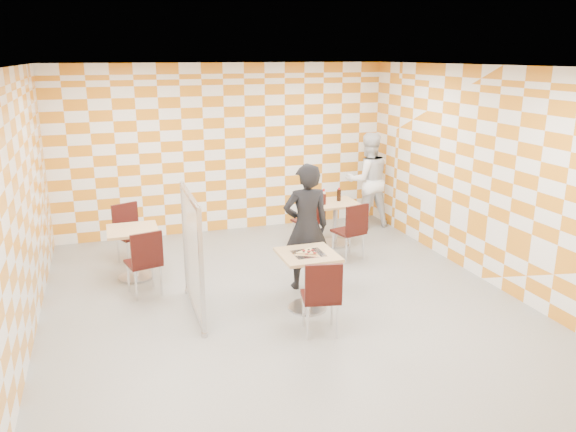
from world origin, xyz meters
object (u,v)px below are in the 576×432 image
object	(u,v)px
empty_table	(134,245)
man_dark	(306,227)
second_table	(335,216)
chair_empty_near	(145,258)
main_table	(308,271)
sport_bottle	(324,195)
chair_main_front	(322,293)
partition	(193,254)
chair_empty_far	(129,228)
soda_bottle	(339,195)
chair_second_side	(312,215)
man_white	(368,180)
chair_second_front	(352,227)

from	to	relation	value
empty_table	man_dark	size ratio (longest dim) A/B	0.43
second_table	chair_empty_near	bearing A→B (deg)	-159.42
main_table	sport_bottle	world-z (taller)	sport_bottle
main_table	chair_main_front	bearing A→B (deg)	-97.75
main_table	partition	xyz separation A→B (m)	(-1.38, 0.31, 0.28)
partition	chair_empty_far	bearing A→B (deg)	107.03
soda_bottle	sport_bottle	bearing A→B (deg)	155.25
chair_second_side	man_white	distance (m)	1.62
main_table	chair_empty_far	size ratio (longest dim) A/B	0.81
second_table	chair_second_front	world-z (taller)	chair_second_front
sport_bottle	soda_bottle	distance (m)	0.26
second_table	partition	xyz separation A→B (m)	(-2.71, -1.93, 0.28)
chair_main_front	man_white	xyz separation A→B (m)	(2.41, 3.79, 0.34)
man_dark	chair_main_front	bearing A→B (deg)	80.71
main_table	chair_second_side	xyz separation A→B (m)	(0.92, 2.29, 0.04)
partition	second_table	bearing A→B (deg)	35.44
chair_second_side	man_dark	bearing A→B (deg)	-113.42
chair_second_side	man_dark	world-z (taller)	man_dark
chair_second_side	man_dark	xyz separation A→B (m)	(-0.70, -1.62, 0.33)
chair_empty_near	partition	size ratio (longest dim) A/B	0.60
main_table	chair_second_front	size ratio (longest dim) A/B	0.81
sport_bottle	partition	bearing A→B (deg)	-140.89
chair_second_front	sport_bottle	xyz separation A→B (m)	(-0.11, 0.95, 0.29)
chair_empty_near	partition	distance (m)	0.92
partition	chair_second_side	bearing A→B (deg)	40.57
chair_main_front	sport_bottle	size ratio (longest dim) A/B	4.62
chair_second_front	chair_empty_far	world-z (taller)	same
partition	man_dark	bearing A→B (deg)	12.56
chair_empty_near	man_dark	xyz separation A→B (m)	(2.13, -0.36, 0.33)
chair_second_front	sport_bottle	bearing A→B (deg)	96.42
man_white	sport_bottle	size ratio (longest dim) A/B	8.85
man_dark	soda_bottle	bearing A→B (deg)	-122.60
empty_table	sport_bottle	world-z (taller)	sport_bottle
main_table	chair_main_front	size ratio (longest dim) A/B	0.81
chair_second_front	chair_empty_near	size ratio (longest dim) A/B	1.00
second_table	chair_second_side	bearing A→B (deg)	173.21
chair_second_side	man_white	size ratio (longest dim) A/B	0.52
chair_second_front	man_dark	xyz separation A→B (m)	(-1.05, -0.76, 0.33)
main_table	chair_main_front	xyz separation A→B (m)	(-0.10, -0.74, 0.04)
chair_main_front	chair_second_front	world-z (taller)	same
second_table	sport_bottle	xyz separation A→B (m)	(-0.16, 0.14, 0.33)
main_table	chair_empty_near	size ratio (longest dim) A/B	0.81
chair_empty_far	soda_bottle	bearing A→B (deg)	-3.03
chair_empty_far	chair_second_front	bearing A→B (deg)	-17.22
empty_table	soda_bottle	size ratio (longest dim) A/B	3.26
second_table	soda_bottle	distance (m)	0.35
chair_empty_far	sport_bottle	size ratio (longest dim) A/B	4.62
chair_second_front	chair_empty_near	world-z (taller)	same
chair_empty_near	soda_bottle	bearing A→B (deg)	20.71
man_white	soda_bottle	distance (m)	1.20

